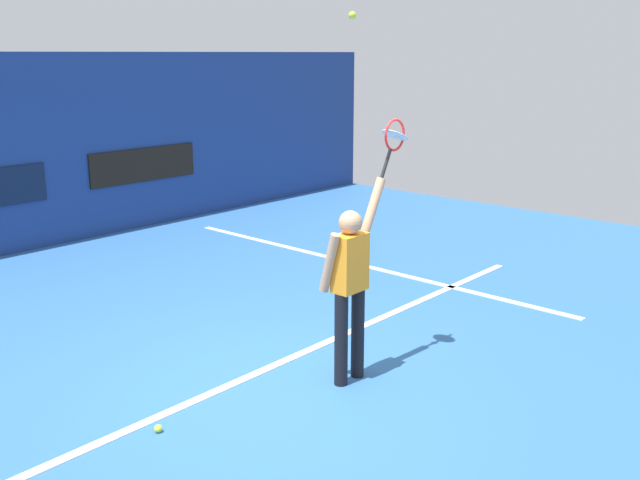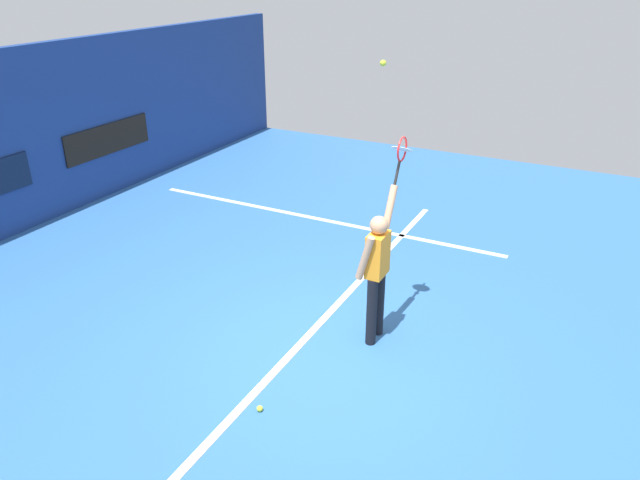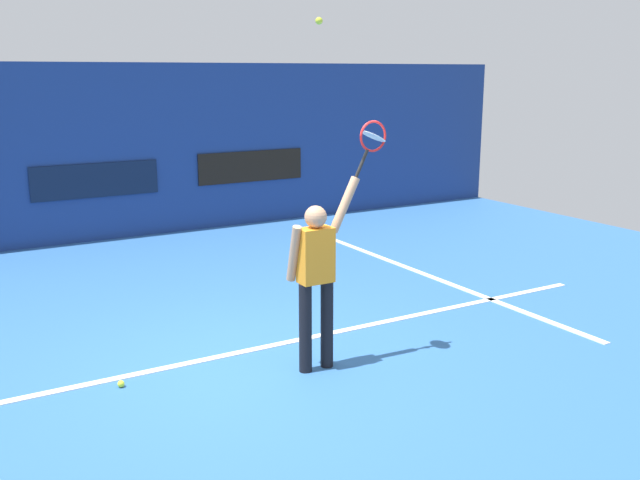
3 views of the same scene
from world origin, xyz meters
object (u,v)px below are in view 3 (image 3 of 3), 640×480
Objects in this scene: tennis_ball at (319,21)px; spare_ball at (121,384)px; tennis_racket at (372,139)px; tennis_player at (316,273)px.

spare_ball is at bearing 165.45° from tennis_ball.
tennis_player is at bearing 179.62° from tennis_racket.
tennis_ball is at bearing -14.55° from spare_ball.
tennis_racket is 9.06× the size of spare_ball.
tennis_ball is 3.91m from spare_ball.
tennis_ball reaches higher than spare_ball.
spare_ball is (-1.91, 0.50, -3.37)m from tennis_ball.
tennis_player is 3.16× the size of tennis_racket.
tennis_player reaches higher than spare_ball.
tennis_ball is at bearing 42.50° from tennis_player.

